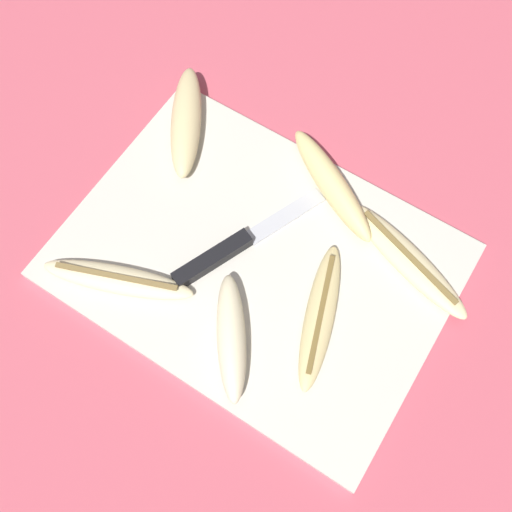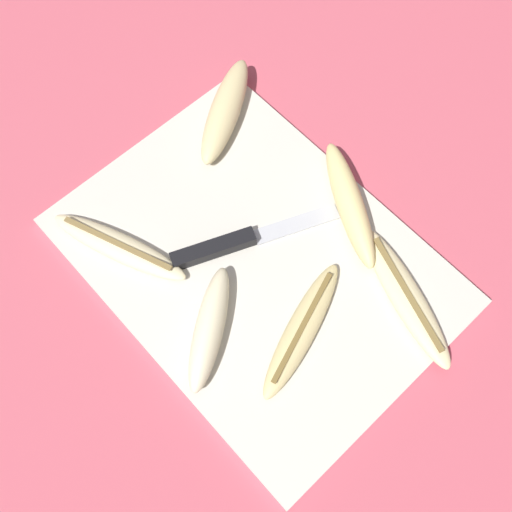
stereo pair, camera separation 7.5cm
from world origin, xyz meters
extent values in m
plane|color=#C65160|center=(0.00, 0.00, 0.00)|extent=(4.00, 4.00, 0.00)
cube|color=beige|center=(0.00, 0.00, 0.01)|extent=(0.48, 0.35, 0.01)
cube|color=black|center=(-0.04, -0.03, 0.02)|extent=(0.06, 0.11, 0.02)
cube|color=#B7BABF|center=(0.00, 0.07, 0.01)|extent=(0.07, 0.12, 0.00)
ellipsoid|color=beige|center=(-0.13, -0.12, 0.02)|extent=(0.19, 0.10, 0.02)
cube|color=olive|center=(-0.13, -0.12, 0.03)|extent=(0.15, 0.06, 0.00)
ellipsoid|color=#DBC684|center=(0.11, -0.02, 0.02)|extent=(0.10, 0.19, 0.02)
cube|color=brown|center=(0.11, -0.02, 0.04)|extent=(0.06, 0.14, 0.00)
ellipsoid|color=beige|center=(0.16, 0.10, 0.02)|extent=(0.20, 0.10, 0.02)
cube|color=olive|center=(0.16, 0.10, 0.03)|extent=(0.15, 0.06, 0.00)
ellipsoid|color=beige|center=(-0.19, 0.12, 0.03)|extent=(0.13, 0.18, 0.03)
ellipsoid|color=beige|center=(0.03, -0.11, 0.03)|extent=(0.12, 0.15, 0.04)
ellipsoid|color=#EDD689|center=(0.03, 0.14, 0.03)|extent=(0.18, 0.12, 0.04)
camera|label=1|loc=(0.16, -0.25, 0.71)|focal=42.00mm
camera|label=2|loc=(0.22, -0.20, 0.71)|focal=42.00mm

